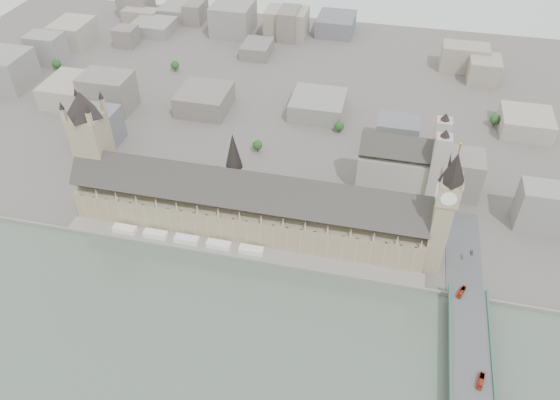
% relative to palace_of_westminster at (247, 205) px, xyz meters
% --- Properties ---
extents(ground, '(900.00, 900.00, 0.00)m').
position_rel_palace_of_westminster_xyz_m(ground, '(0.00, -19.70, -22.71)').
color(ground, '#595651').
rests_on(ground, ground).
extents(embankment_wall, '(600.00, 1.50, 3.00)m').
position_rel_palace_of_westminster_xyz_m(embankment_wall, '(0.00, -34.70, -21.21)').
color(embankment_wall, gray).
rests_on(embankment_wall, ground).
extents(river_terrace, '(270.00, 15.00, 2.00)m').
position_rel_palace_of_westminster_xyz_m(river_terrace, '(0.00, -27.20, -21.71)').
color(river_terrace, gray).
rests_on(river_terrace, ground).
extents(terrace_tents, '(118.00, 7.00, 4.00)m').
position_rel_palace_of_westminster_xyz_m(terrace_tents, '(-40.00, -26.70, -18.71)').
color(terrace_tents, white).
rests_on(terrace_tents, river_terrace).
extents(palace_of_westminster, '(265.00, 40.73, 55.44)m').
position_rel_palace_of_westminster_xyz_m(palace_of_westminster, '(0.00, 0.00, 0.00)').
color(palace_of_westminster, gray).
rests_on(palace_of_westminster, ground).
extents(elizabeth_tower, '(17.00, 17.00, 107.50)m').
position_rel_palace_of_westminster_xyz_m(elizabeth_tower, '(138.00, -11.70, 35.38)').
color(elizabeth_tower, gray).
rests_on(elizabeth_tower, ground).
extents(victoria_tower, '(30.00, 30.00, 100.00)m').
position_rel_palace_of_westminster_xyz_m(victoria_tower, '(-122.00, 6.30, 32.50)').
color(victoria_tower, gray).
rests_on(victoria_tower, ground).
extents(central_tower, '(13.00, 13.00, 48.00)m').
position_rel_palace_of_westminster_xyz_m(central_tower, '(-10.00, 6.30, 35.21)').
color(central_tower, gray).
rests_on(central_tower, ground).
extents(westminster_bridge, '(25.00, 325.00, 10.25)m').
position_rel_palace_of_westminster_xyz_m(westminster_bridge, '(162.00, -107.20, -17.58)').
color(westminster_bridge, '#474749').
rests_on(westminster_bridge, ground).
extents(westminster_abbey, '(68.00, 36.00, 64.00)m').
position_rel_palace_of_westminster_xyz_m(westminster_abbey, '(110.92, 75.30, 2.38)').
color(westminster_abbey, '#A5A095').
rests_on(westminster_abbey, ground).
extents(city_skyline_inland, '(720.00, 360.00, 38.00)m').
position_rel_palace_of_westminster_xyz_m(city_skyline_inland, '(0.00, 225.30, -3.71)').
color(city_skyline_inland, gray).
rests_on(city_skyline_inland, ground).
extents(park_trees, '(110.00, 30.00, 15.00)m').
position_rel_palace_of_westminster_xyz_m(park_trees, '(-10.00, 40.30, -15.21)').
color(park_trees, '#164018').
rests_on(park_trees, ground).
extents(red_bus_north, '(6.49, 11.08, 3.04)m').
position_rel_palace_of_westminster_xyz_m(red_bus_north, '(157.29, -40.41, -10.93)').
color(red_bus_north, red).
rests_on(red_bus_north, westminster_bridge).
extents(red_bus_south, '(5.16, 11.69, 3.17)m').
position_rel_palace_of_westminster_xyz_m(red_bus_south, '(166.34, -105.28, -10.87)').
color(red_bus_south, red).
rests_on(red_bus_south, westminster_bridge).
extents(car_approach, '(2.15, 5.00, 1.44)m').
position_rel_palace_of_westminster_xyz_m(car_approach, '(165.30, -0.99, -11.74)').
color(car_approach, gray).
rests_on(car_approach, westminster_bridge).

